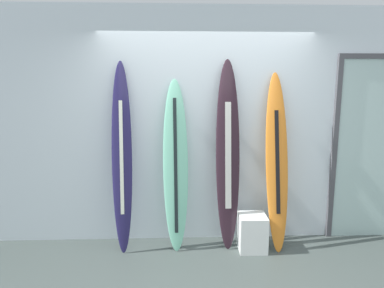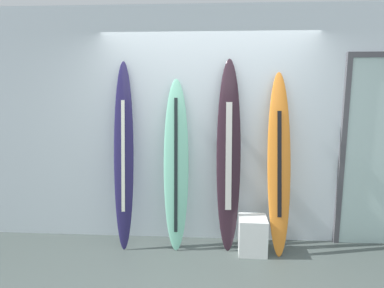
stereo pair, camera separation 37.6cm
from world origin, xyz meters
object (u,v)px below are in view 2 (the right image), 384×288
surfboard_seafoam (176,166)px  surfboard_sunset (279,164)px  surfboard_charcoal (229,157)px  display_block_left (252,235)px  surfboard_navy (124,156)px

surfboard_seafoam → surfboard_sunset: (1.17, -0.04, 0.05)m
surfboard_seafoam → surfboard_charcoal: surfboard_charcoal is taller
surfboard_seafoam → display_block_left: size_ratio=4.73×
surfboard_sunset → surfboard_seafoam: bearing=178.2°
surfboard_charcoal → display_block_left: bearing=-25.5°
surfboard_charcoal → display_block_left: (0.28, -0.13, -0.88)m
surfboard_charcoal → display_block_left: 0.93m
surfboard_charcoal → surfboard_sunset: 0.57m
surfboard_navy → surfboard_seafoam: bearing=1.1°
surfboard_seafoam → surfboard_sunset: 1.17m
surfboard_seafoam → surfboard_sunset: surfboard_sunset is taller
surfboard_seafoam → display_block_left: 1.18m
surfboard_navy → surfboard_sunset: bearing=-0.8°
surfboard_seafoam → surfboard_charcoal: 0.61m
surfboard_navy → surfboard_charcoal: 1.21m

